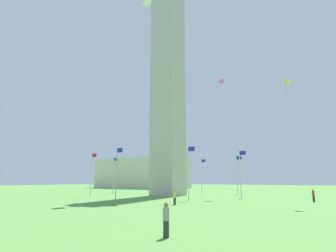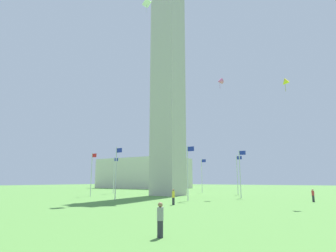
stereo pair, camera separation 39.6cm
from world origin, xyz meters
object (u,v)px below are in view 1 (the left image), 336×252
Objects in this scene: flagpole_e at (202,174)px; kite_yellow_delta at (286,83)px; flagpole_n at (241,171)px; flagpole_ne at (237,173)px; person_red_shirt at (313,195)px; flagpole_se at (156,174)px; kite_white_diamond at (147,3)px; person_yellow_shirt at (175,197)px; obelisk_monument at (168,77)px; person_gray_shirt at (166,220)px; kite_pink_delta at (220,81)px; flagpole_w at (117,171)px; flagpole_s at (114,174)px; flagpole_sw at (92,172)px; flagpole_nw at (189,170)px; distant_building at (142,173)px.

kite_yellow_delta reaches higher than flagpole_e.
flagpole_n is at bearing 138.62° from kite_yellow_delta.
flagpole_ne is 4.57× the size of person_red_shirt.
flagpole_se is 3.17× the size of kite_white_diamond.
flagpole_se reaches higher than person_yellow_shirt.
flagpole_se is at bearing 134.81° from obelisk_monument.
flagpole_ne reaches higher than person_yellow_shirt.
flagpole_e is at bearing -25.92° from person_gray_shirt.
flagpole_se is 3.66× the size of kite_pink_delta.
kite_yellow_delta is at bearing 0.25° from kite_white_diamond.
flagpole_se is 4.57× the size of person_red_shirt.
flagpole_se and flagpole_w have the same top height.
kite_pink_delta reaches higher than flagpole_s.
flagpole_w is 28.22m from person_gray_shirt.
kite_pink_delta is (19.90, 10.69, 15.87)m from flagpole_sw.
kite_yellow_delta reaches higher than person_red_shirt.
flagpole_se reaches higher than person_gray_shirt.
flagpole_s and flagpole_nw have the same top height.
obelisk_monument reaches higher than flagpole_s.
flagpole_sw is at bearing -177.08° from kite_yellow_delta.
distant_building is (-34.27, 35.92, -17.56)m from obelisk_monument.
person_red_shirt is (24.04, -2.43, -21.83)m from obelisk_monument.
distant_building is at bearing 133.99° from flagpole_nw.
person_red_shirt is at bearing -85.96° from person_yellow_shirt.
kite_yellow_delta is (21.94, 0.10, -19.05)m from kite_white_diamond.
kite_white_diamond reaches higher than flagpole_n.
flagpole_w is 23.93m from kite_pink_delta.
person_yellow_shirt is (-9.47, 16.05, 0.04)m from person_gray_shirt.
flagpole_n is 27.26m from flagpole_s.
flagpole_s is 30.05m from person_yellow_shirt.
person_gray_shirt reaches higher than person_red_shirt.
flagpole_w is at bearing -22.50° from flagpole_sw.
obelisk_monument is 6.07× the size of flagpole_e.
flagpole_s is at bearing 150.68° from kite_white_diamond.
flagpole_nw is at bearing -172.79° from kite_yellow_delta.
flagpole_se is at bearing -14.32° from person_gray_shirt.
flagpole_e is 27.26m from flagpole_w.
flagpole_nw is 63.33m from distant_building.
kite_white_diamond reaches higher than flagpole_nw.
person_gray_shirt is at bearing -74.95° from flagpole_ne.
flagpole_nw is at bearing -93.33° from kite_pink_delta.
flagpole_s is 28.70m from kite_pink_delta.
flagpole_ne is (-3.99, 9.64, 0.00)m from flagpole_n.
flagpole_s is 4.26× the size of person_yellow_shirt.
flagpole_e is 0.25× the size of distant_building.
flagpole_n is 4.47× the size of person_gray_shirt.
flagpole_w is at bearing -112.50° from flagpole_ne.
distant_building is at bearing 133.22° from flagpole_se.
obelisk_monument is 26.50× the size of kite_yellow_delta.
distant_building is (-20.71, 35.92, 0.97)m from flagpole_s.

